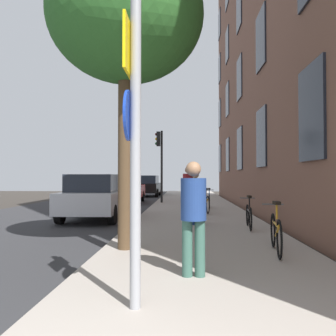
{
  "coord_description": "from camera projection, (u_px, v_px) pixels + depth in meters",
  "views": [
    {
      "loc": [
        0.67,
        -0.77,
        1.56
      ],
      "look_at": [
        0.03,
        12.37,
        1.87
      ],
      "focal_mm": 37.59,
      "sensor_mm": 36.0,
      "label": 1
    }
  ],
  "objects": [
    {
      "name": "tree_near",
      "position": [
        126.0,
        18.0,
        7.08
      ],
      "size": [
        3.15,
        3.15,
        6.01
      ],
      "color": "#4C3823",
      "rests_on": "sidewalk"
    },
    {
      "name": "pedestrian_1",
      "position": [
        195.0,
        194.0,
        10.46
      ],
      "size": [
        0.47,
        0.47,
        1.6
      ],
      "color": "navy",
      "rests_on": "sidewalk"
    },
    {
      "name": "sign_post",
      "position": [
        134.0,
        128.0,
        3.88
      ],
      "size": [
        0.16,
        0.6,
        3.52
      ],
      "color": "gray",
      "rests_on": "sidewalk"
    },
    {
      "name": "pedestrian_2",
      "position": [
        188.0,
        187.0,
        13.8
      ],
      "size": [
        0.56,
        0.56,
        1.81
      ],
      "color": "#33594C",
      "rests_on": "sidewalk"
    },
    {
      "name": "traffic_light",
      "position": [
        160.0,
        154.0,
        19.46
      ],
      "size": [
        0.43,
        0.24,
        3.97
      ],
      "color": "black",
      "rests_on": "sidewalk"
    },
    {
      "name": "sidewalk",
      "position": [
        195.0,
        210.0,
        15.69
      ],
      "size": [
        4.2,
        38.0,
        0.12
      ],
      "primitive_type": "cube",
      "color": "#9E9389",
      "rests_on": "ground"
    },
    {
      "name": "bicycle_3",
      "position": [
        209.0,
        200.0,
        16.08
      ],
      "size": [
        0.42,
        1.61,
        0.91
      ],
      "color": "black",
      "rests_on": "sidewalk"
    },
    {
      "name": "bicycle_0",
      "position": [
        276.0,
        232.0,
        6.61
      ],
      "size": [
        0.43,
        1.74,
        0.98
      ],
      "color": "black",
      "rests_on": "sidewalk"
    },
    {
      "name": "road_asphalt",
      "position": [
        71.0,
        211.0,
        15.96
      ],
      "size": [
        7.0,
        38.0,
        0.01
      ],
      "primitive_type": "cube",
      "color": "#2D2D30",
      "rests_on": "ground"
    },
    {
      "name": "bicycle_2",
      "position": [
        206.0,
        203.0,
        13.94
      ],
      "size": [
        0.42,
        1.65,
        0.98
      ],
      "color": "black",
      "rests_on": "sidewalk"
    },
    {
      "name": "car_0",
      "position": [
        96.0,
        196.0,
        12.71
      ],
      "size": [
        1.95,
        4.27,
        1.62
      ],
      "color": "silver",
      "rests_on": "road_asphalt"
    },
    {
      "name": "pedestrian_0",
      "position": [
        193.0,
        211.0,
        5.07
      ],
      "size": [
        0.47,
        0.47,
        1.66
      ],
      "color": "#33594C",
      "rests_on": "sidewalk"
    },
    {
      "name": "car_1",
      "position": [
        126.0,
        189.0,
        20.63
      ],
      "size": [
        1.82,
        3.96,
        1.62
      ],
      "color": "red",
      "rests_on": "road_asphalt"
    },
    {
      "name": "ground_plane",
      "position": [
        117.0,
        211.0,
        15.86
      ],
      "size": [
        41.8,
        41.8,
        0.0
      ],
      "primitive_type": "plane",
      "color": "#332D28"
    },
    {
      "name": "car_2",
      "position": [
        148.0,
        186.0,
        27.38
      ],
      "size": [
        1.82,
        4.13,
        1.62
      ],
      "color": "black",
      "rests_on": "road_asphalt"
    },
    {
      "name": "bicycle_1",
      "position": [
        249.0,
        216.0,
        9.72
      ],
      "size": [
        0.42,
        1.66,
        0.92
      ],
      "color": "black",
      "rests_on": "sidewalk"
    }
  ]
}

